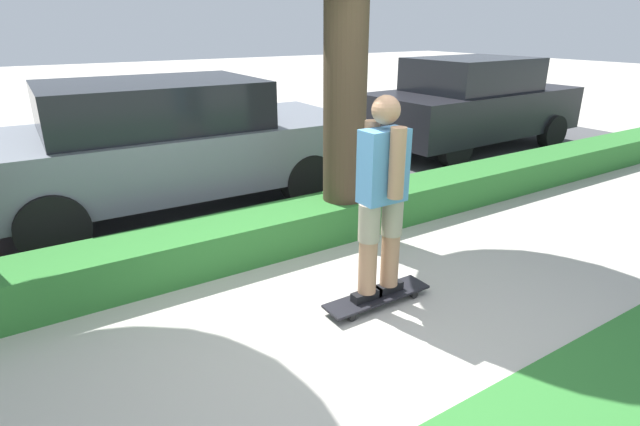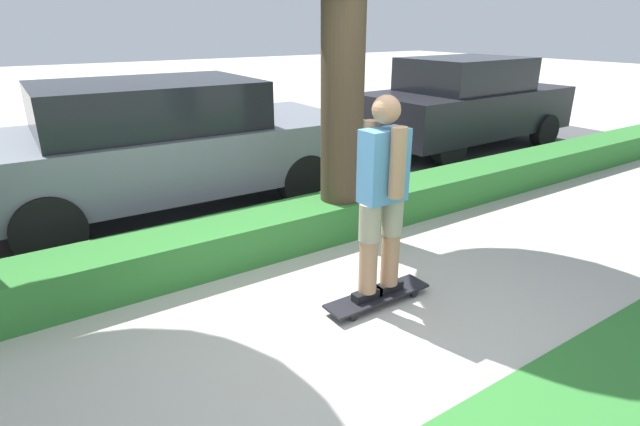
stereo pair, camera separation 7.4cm
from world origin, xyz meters
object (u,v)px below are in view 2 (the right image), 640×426
at_px(skateboard, 378,296).
at_px(parked_car_rear, 466,103).
at_px(parked_car_middle, 161,144).
at_px(skater_person, 382,196).

xyz_separation_m(skateboard, parked_car_rear, (4.91, 3.42, 0.76)).
bearing_deg(parked_car_middle, parked_car_rear, 3.14).
bearing_deg(parked_car_rear, skateboard, -147.18).
bearing_deg(parked_car_rear, skater_person, -147.18).
distance_m(parked_car_middle, parked_car_rear, 5.63).
relative_size(skateboard, parked_car_middle, 0.20).
height_order(skateboard, parked_car_middle, parked_car_middle).
distance_m(skateboard, parked_car_rear, 6.03).
distance_m(skater_person, parked_car_rear, 5.98).
xyz_separation_m(parked_car_middle, parked_car_rear, (5.62, 0.19, 0.01)).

